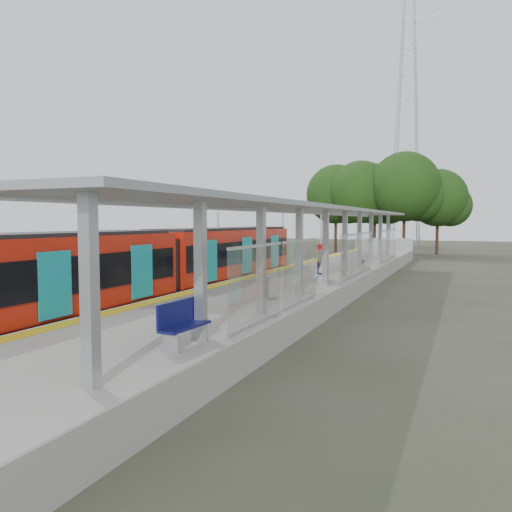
# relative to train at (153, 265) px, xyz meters

# --- Properties ---
(ground) EXTENTS (200.00, 200.00, 0.00)m
(ground) POSITION_rel_train_xyz_m (4.50, -9.35, -2.05)
(ground) COLOR #474438
(ground) RESTS_ON ground
(trackbed) EXTENTS (3.00, 70.00, 0.24)m
(trackbed) POSITION_rel_train_xyz_m (-0.00, 10.65, -1.93)
(trackbed) COLOR #59544C
(trackbed) RESTS_ON ground
(platform) EXTENTS (6.00, 50.00, 1.00)m
(platform) POSITION_rel_train_xyz_m (4.50, 10.65, -1.55)
(platform) COLOR gray
(platform) RESTS_ON ground
(tactile_strip) EXTENTS (0.60, 50.00, 0.02)m
(tactile_strip) POSITION_rel_train_xyz_m (1.95, 10.65, -1.04)
(tactile_strip) COLOR gold
(tactile_strip) RESTS_ON platform
(end_fence) EXTENTS (6.00, 0.10, 1.20)m
(end_fence) POSITION_rel_train_xyz_m (4.50, 35.60, -0.45)
(end_fence) COLOR #9EA0A5
(end_fence) RESTS_ON platform
(train) EXTENTS (2.74, 27.60, 3.62)m
(train) POSITION_rel_train_xyz_m (0.00, 0.00, 0.00)
(train) COLOR black
(train) RESTS_ON ground
(canopy) EXTENTS (3.27, 38.00, 3.66)m
(canopy) POSITION_rel_train_xyz_m (6.11, 6.84, 2.15)
(canopy) COLOR #9EA0A5
(canopy) RESTS_ON platform
(pylon) EXTENTS (8.00, 4.00, 38.00)m
(pylon) POSITION_rel_train_xyz_m (3.50, 63.65, 16.95)
(pylon) COLOR #9EA0A5
(pylon) RESTS_ON ground
(tree_cluster) EXTENTS (19.40, 10.70, 12.01)m
(tree_cluster) POSITION_rel_train_xyz_m (2.82, 43.46, 5.39)
(tree_cluster) COLOR #382316
(tree_cluster) RESTS_ON ground
(catenary_masts) EXTENTS (2.08, 48.16, 5.40)m
(catenary_masts) POSITION_rel_train_xyz_m (-1.72, 9.65, 0.86)
(catenary_masts) COLOR #9EA0A5
(catenary_masts) RESTS_ON ground
(bench_near) EXTENTS (0.57, 1.62, 1.09)m
(bench_near) POSITION_rel_train_xyz_m (6.41, -8.12, -0.48)
(bench_near) COLOR #101353
(bench_near) RESTS_ON platform
(bench_mid) EXTENTS (0.79, 1.52, 0.99)m
(bench_mid) POSITION_rel_train_xyz_m (5.93, 5.84, -0.53)
(bench_mid) COLOR #101353
(bench_mid) RESTS_ON platform
(bench_far) EXTENTS (0.58, 1.37, 0.91)m
(bench_far) POSITION_rel_train_xyz_m (6.32, 13.93, -0.58)
(bench_far) COLOR #101353
(bench_far) RESTS_ON platform
(info_pillar_near) EXTENTS (0.39, 0.39, 1.73)m
(info_pillar_near) POSITION_rel_train_xyz_m (6.05, 1.94, -0.30)
(info_pillar_near) COLOR #C4BA8F
(info_pillar_near) RESTS_ON platform
(info_pillar_far) EXTENTS (0.42, 0.42, 1.85)m
(info_pillar_far) POSITION_rel_train_xyz_m (6.02, 5.57, -0.25)
(info_pillar_far) COLOR #C4BA8F
(info_pillar_far) RESTS_ON platform
(litter_bin) EXTENTS (0.54, 0.54, 0.83)m
(litter_bin) POSITION_rel_train_xyz_m (5.33, -0.25, -0.64)
(litter_bin) COLOR #9EA0A5
(litter_bin) RESTS_ON platform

